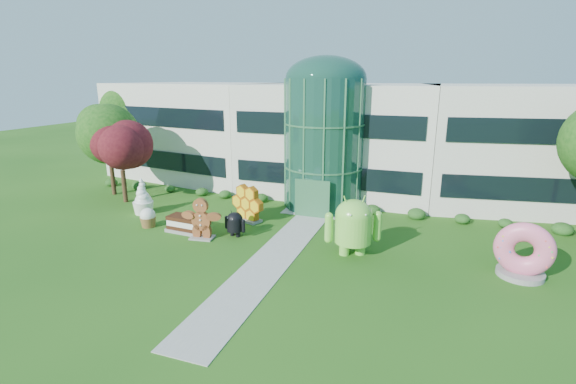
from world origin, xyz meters
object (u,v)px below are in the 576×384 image
(donut, at_px, (524,249))
(gingerbread, at_px, (201,218))
(android_green, at_px, (353,223))
(android_black, at_px, (235,222))

(donut, bearing_deg, gingerbread, -167.64)
(android_green, bearing_deg, android_black, 153.29)
(donut, bearing_deg, android_black, -170.97)
(donut, distance_m, gingerbread, 18.17)
(donut, bearing_deg, android_green, -169.38)
(android_green, bearing_deg, donut, -23.33)
(android_black, bearing_deg, gingerbread, -137.66)
(android_green, xyz_separation_m, android_black, (-7.65, 0.26, -0.99))
(android_black, relative_size, gingerbread, 0.65)
(android_black, bearing_deg, donut, 11.94)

